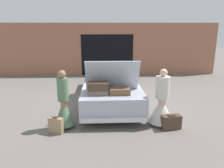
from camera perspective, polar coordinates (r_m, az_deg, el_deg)
The scene contains 7 objects.
ground_plane at distance 8.00m, azimuth -0.43°, elevation -4.15°, with size 40.00×40.00×0.00m, color slate.
garage_wall_back at distance 11.97m, azimuth -1.26°, elevation 8.97°, with size 12.00×0.14×2.80m.
car at distance 7.83m, azimuth -0.46°, elevation -0.17°, with size 1.83×4.83×1.69m.
person_left at distance 5.85m, azimuth -12.49°, elevation -6.00°, with size 0.53×0.53×1.54m.
person_right at distance 6.04m, azimuth 12.83°, elevation -5.47°, with size 0.69×0.69×1.54m.
suitcase_beside_left_person at distance 5.72m, azimuth -14.42°, elevation -10.40°, with size 0.40×0.26×0.43m.
suitcase_beside_right_person at distance 5.95m, azimuth 15.17°, elevation -9.58°, with size 0.53×0.29×0.40m.
Camera 1 is at (-0.29, -7.57, 2.58)m, focal length 35.00 mm.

